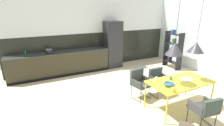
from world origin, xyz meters
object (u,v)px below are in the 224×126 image
(dining_table, at_px, (180,83))
(open_shelf_unit, at_px, (173,49))
(refrigerator_column, at_px, (113,45))
(armchair_by_stool, at_px, (206,108))
(open_book, at_px, (187,79))
(bottle_vinegar_dark, at_px, (26,53))
(mug_wide_latte, at_px, (171,78))
(fruit_bowl, at_px, (169,84))
(armchair_facing_counter, at_px, (140,80))
(pendant_lamp_over_table_far, at_px, (196,47))
(armchair_far_side, at_px, (158,78))
(mug_glass_clear, at_px, (173,90))
(pendant_lamp_over_table_near, at_px, (174,49))
(mug_short_terracotta, at_px, (156,79))
(bottle_wine_green, at_px, (97,45))
(cooking_pot, at_px, (49,51))

(dining_table, xyz_separation_m, open_shelf_unit, (2.16, 2.40, 0.14))
(refrigerator_column, xyz_separation_m, armchair_by_stool, (-0.00, -4.48, -0.51))
(open_book, height_order, bottle_vinegar_dark, bottle_vinegar_dark)
(mug_wide_latte, bearing_deg, open_book, -23.97)
(fruit_bowl, relative_size, open_book, 0.88)
(armchair_facing_counter, height_order, fruit_bowl, armchair_facing_counter)
(fruit_bowl, bearing_deg, pendant_lamp_over_table_far, 2.68)
(armchair_far_side, xyz_separation_m, armchair_by_stool, (-0.10, -1.63, -0.03))
(mug_glass_clear, bearing_deg, fruit_bowl, 64.58)
(open_book, relative_size, bottle_vinegar_dark, 1.19)
(fruit_bowl, distance_m, pendant_lamp_over_table_near, 0.83)
(armchair_far_side, xyz_separation_m, mug_short_terracotta, (-0.53, -0.53, 0.28))
(mug_glass_clear, xyz_separation_m, open_shelf_unit, (2.74, 2.74, 0.04))
(bottle_wine_green, bearing_deg, pendant_lamp_over_table_far, -73.62)
(pendant_lamp_over_table_near, distance_m, pendant_lamp_over_table_far, 0.64)
(pendant_lamp_over_table_far, bearing_deg, armchair_facing_counter, 133.96)
(dining_table, bearing_deg, refrigerator_column, 91.07)
(armchair_far_side, height_order, pendant_lamp_over_table_far, pendant_lamp_over_table_far)
(refrigerator_column, distance_m, mug_short_terracotta, 3.41)
(fruit_bowl, height_order, open_shelf_unit, open_shelf_unit)
(refrigerator_column, relative_size, mug_wide_latte, 15.91)
(pendant_lamp_over_table_near, bearing_deg, mug_wide_latte, 44.61)
(armchair_far_side, relative_size, armchair_facing_counter, 0.94)
(armchair_by_stool, bearing_deg, pendant_lamp_over_table_near, 115.13)
(cooking_pot, xyz_separation_m, pendant_lamp_over_table_far, (2.99, -3.66, 0.60))
(armchair_facing_counter, xyz_separation_m, bottle_wine_green, (-0.20, 2.82, 0.51))
(armchair_by_stool, height_order, fruit_bowl, fruit_bowl)
(mug_glass_clear, bearing_deg, pendant_lamp_over_table_far, 18.08)
(armchair_by_stool, xyz_separation_m, armchair_facing_counter, (-0.51, 1.70, 0.05))
(cooking_pot, relative_size, bottle_vinegar_dark, 0.94)
(open_book, bearing_deg, pendant_lamp_over_table_near, 179.52)
(fruit_bowl, distance_m, mug_wide_latte, 0.40)
(dining_table, height_order, mug_glass_clear, mug_glass_clear)
(mug_short_terracotta, relative_size, bottle_wine_green, 0.37)
(armchair_facing_counter, bearing_deg, armchair_by_stool, 96.76)
(mug_short_terracotta, distance_m, pendant_lamp_over_table_near, 0.88)
(armchair_facing_counter, relative_size, bottle_vinegar_dark, 3.45)
(armchair_far_side, bearing_deg, armchair_by_stool, 86.66)
(armchair_facing_counter, relative_size, mug_wide_latte, 6.73)
(refrigerator_column, relative_size, armchair_far_side, 2.53)
(armchair_facing_counter, relative_size, cooking_pot, 3.67)
(fruit_bowl, relative_size, mug_glass_clear, 1.87)
(open_shelf_unit, bearing_deg, mug_wide_latte, -46.15)
(mug_short_terracotta, xyz_separation_m, pendant_lamp_over_table_far, (0.83, -0.34, 0.80))
(mug_short_terracotta, relative_size, pendant_lamp_over_table_far, 0.08)
(armchair_by_stool, relative_size, open_book, 2.56)
(armchair_by_stool, height_order, cooking_pot, cooking_pot)
(fruit_bowl, bearing_deg, dining_table, 10.22)
(armchair_facing_counter, relative_size, mug_glass_clear, 6.17)
(dining_table, xyz_separation_m, open_book, (0.23, 0.01, 0.05))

